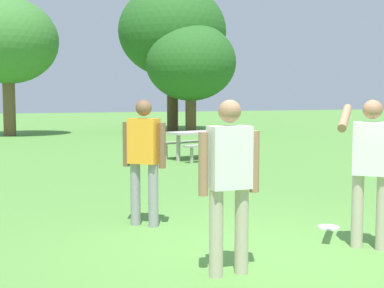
{
  "coord_description": "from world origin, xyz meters",
  "views": [
    {
      "loc": [
        -3.09,
        -4.47,
        1.64
      ],
      "look_at": [
        0.23,
        2.23,
        1.0
      ],
      "focal_mm": 48.68,
      "sensor_mm": 36.0,
      "label": 1
    }
  ],
  "objects_px": {
    "picnic_table_near": "(198,139)",
    "tree_tall_left": "(7,41)",
    "person_thrower": "(144,154)",
    "tree_broad_center": "(172,32)",
    "person_catcher": "(371,162)",
    "person_bystander": "(229,175)",
    "tree_far_right": "(191,63)",
    "frisbee": "(329,227)"
  },
  "relations": [
    {
      "from": "picnic_table_near",
      "to": "tree_broad_center",
      "type": "distance_m",
      "value": 14.01
    },
    {
      "from": "tree_far_right",
      "to": "tree_broad_center",
      "type": "bearing_deg",
      "value": 97.95
    },
    {
      "from": "picnic_table_near",
      "to": "tree_tall_left",
      "type": "xyz_separation_m",
      "value": [
        -3.42,
        12.03,
        3.66
      ]
    },
    {
      "from": "person_catcher",
      "to": "tree_tall_left",
      "type": "bearing_deg",
      "value": 93.31
    },
    {
      "from": "person_thrower",
      "to": "tree_tall_left",
      "type": "xyz_separation_m",
      "value": [
        0.64,
        18.45,
        3.28
      ]
    },
    {
      "from": "person_bystander",
      "to": "tree_tall_left",
      "type": "xyz_separation_m",
      "value": [
        0.62,
        20.59,
        3.28
      ]
    },
    {
      "from": "frisbee",
      "to": "tree_far_right",
      "type": "relative_size",
      "value": 0.05
    },
    {
      "from": "tree_tall_left",
      "to": "frisbee",
      "type": "bearing_deg",
      "value": -85.88
    },
    {
      "from": "person_catcher",
      "to": "tree_broad_center",
      "type": "height_order",
      "value": "tree_broad_center"
    },
    {
      "from": "person_thrower",
      "to": "tree_tall_left",
      "type": "relative_size",
      "value": 0.27
    },
    {
      "from": "person_thrower",
      "to": "tree_broad_center",
      "type": "relative_size",
      "value": 0.22
    },
    {
      "from": "tree_broad_center",
      "to": "frisbee",
      "type": "bearing_deg",
      "value": -108.83
    },
    {
      "from": "person_thrower",
      "to": "tree_broad_center",
      "type": "height_order",
      "value": "tree_broad_center"
    },
    {
      "from": "person_bystander",
      "to": "picnic_table_near",
      "type": "relative_size",
      "value": 0.84
    },
    {
      "from": "person_bystander",
      "to": "tree_broad_center",
      "type": "relative_size",
      "value": 0.22
    },
    {
      "from": "tree_tall_left",
      "to": "tree_broad_center",
      "type": "bearing_deg",
      "value": 2.17
    },
    {
      "from": "person_bystander",
      "to": "tree_far_right",
      "type": "xyz_separation_m",
      "value": [
        9.07,
        19.21,
        2.52
      ]
    },
    {
      "from": "frisbee",
      "to": "picnic_table_near",
      "type": "distance_m",
      "value": 7.89
    },
    {
      "from": "person_bystander",
      "to": "frisbee",
      "type": "height_order",
      "value": "person_bystander"
    },
    {
      "from": "picnic_table_near",
      "to": "tree_far_right",
      "type": "relative_size",
      "value": 0.36
    },
    {
      "from": "tree_far_right",
      "to": "person_catcher",
      "type": "bearing_deg",
      "value": -110.75
    },
    {
      "from": "person_bystander",
      "to": "tree_broad_center",
      "type": "bearing_deg",
      "value": 67.08
    },
    {
      "from": "tree_far_right",
      "to": "person_bystander",
      "type": "bearing_deg",
      "value": -115.28
    },
    {
      "from": "person_thrower",
      "to": "frisbee",
      "type": "distance_m",
      "value": 2.55
    },
    {
      "from": "person_catcher",
      "to": "picnic_table_near",
      "type": "xyz_separation_m",
      "value": [
        2.23,
        8.52,
        -0.4
      ]
    },
    {
      "from": "picnic_table_near",
      "to": "tree_broad_center",
      "type": "relative_size",
      "value": 0.26
    },
    {
      "from": "person_catcher",
      "to": "tree_tall_left",
      "type": "distance_m",
      "value": 20.83
    },
    {
      "from": "person_catcher",
      "to": "picnic_table_near",
      "type": "height_order",
      "value": "person_catcher"
    },
    {
      "from": "person_thrower",
      "to": "person_catcher",
      "type": "bearing_deg",
      "value": -48.77
    },
    {
      "from": "person_catcher",
      "to": "tree_far_right",
      "type": "xyz_separation_m",
      "value": [
        7.26,
        19.16,
        2.5
      ]
    },
    {
      "from": "person_bystander",
      "to": "picnic_table_near",
      "type": "height_order",
      "value": "person_bystander"
    },
    {
      "from": "person_bystander",
      "to": "tree_far_right",
      "type": "bearing_deg",
      "value": 64.72
    },
    {
      "from": "person_thrower",
      "to": "tree_broad_center",
      "type": "distance_m",
      "value": 21.17
    },
    {
      "from": "picnic_table_near",
      "to": "tree_far_right",
      "type": "xyz_separation_m",
      "value": [
        5.03,
        10.65,
        2.9
      ]
    },
    {
      "from": "person_bystander",
      "to": "picnic_table_near",
      "type": "xyz_separation_m",
      "value": [
        4.04,
        8.56,
        -0.38
      ]
    },
    {
      "from": "tree_tall_left",
      "to": "tree_far_right",
      "type": "distance_m",
      "value": 8.59
    },
    {
      "from": "tree_far_right",
      "to": "person_thrower",
      "type": "bearing_deg",
      "value": -118.03
    },
    {
      "from": "frisbee",
      "to": "person_thrower",
      "type": "bearing_deg",
      "value": 150.17
    },
    {
      "from": "frisbee",
      "to": "picnic_table_near",
      "type": "height_order",
      "value": "picnic_table_near"
    },
    {
      "from": "person_thrower",
      "to": "picnic_table_near",
      "type": "xyz_separation_m",
      "value": [
        4.06,
        6.43,
        -0.38
      ]
    },
    {
      "from": "picnic_table_near",
      "to": "tree_far_right",
      "type": "bearing_deg",
      "value": 64.7
    },
    {
      "from": "person_thrower",
      "to": "person_bystander",
      "type": "relative_size",
      "value": 1.0
    }
  ]
}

